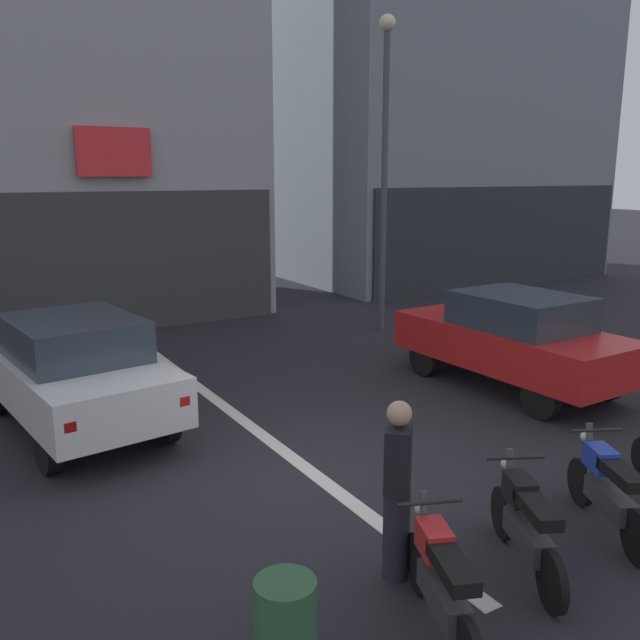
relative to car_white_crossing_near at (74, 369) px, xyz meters
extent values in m
plane|color=#232328|center=(2.15, -3.04, -0.89)|extent=(120.00, 120.00, 0.00)
cube|color=silver|center=(2.15, 2.96, -0.88)|extent=(0.20, 18.00, 0.01)
cube|color=#373739|center=(1.23, 5.76, 0.71)|extent=(9.46, 0.10, 3.20)
cube|color=red|center=(2.16, 5.69, 3.17)|extent=(1.62, 0.16, 1.06)
cube|color=gray|center=(14.39, 9.37, 4.42)|extent=(10.69, 7.06, 10.60)
cube|color=#292C30|center=(14.39, 5.79, 0.71)|extent=(10.26, 0.10, 3.20)
cylinder|color=black|center=(0.59, 1.43, -0.57)|extent=(0.26, 0.66, 0.64)
cylinder|color=black|center=(-0.60, -1.35, -0.57)|extent=(0.26, 0.66, 0.64)
cylinder|color=black|center=(0.93, -1.15, -0.57)|extent=(0.26, 0.66, 0.64)
cube|color=silver|center=(0.00, 0.04, -0.14)|extent=(2.28, 4.29, 0.66)
cube|color=#2D3842|center=(0.01, -0.11, 0.47)|extent=(1.79, 2.15, 0.56)
cube|color=red|center=(-0.44, -2.06, -0.09)|extent=(0.15, 0.08, 0.12)
cube|color=red|center=(0.96, -1.87, -0.09)|extent=(0.15, 0.08, 0.12)
cylinder|color=black|center=(5.92, -0.54, -0.57)|extent=(0.20, 0.65, 0.64)
cylinder|color=black|center=(7.47, -0.50, -0.57)|extent=(0.20, 0.65, 0.64)
cylinder|color=black|center=(6.00, -3.14, -0.57)|extent=(0.20, 0.65, 0.64)
cylinder|color=black|center=(7.55, -3.09, -0.57)|extent=(0.20, 0.65, 0.64)
cube|color=red|center=(6.74, -1.82, -0.14)|extent=(1.88, 4.15, 0.66)
cube|color=#2D3842|center=(6.74, -1.97, 0.47)|extent=(1.61, 2.01, 0.56)
cube|color=red|center=(6.10, -3.86, -0.09)|extent=(0.14, 0.06, 0.12)
cylinder|color=#47474C|center=(7.38, 2.78, 2.39)|extent=(0.14, 0.14, 6.55)
sphere|color=beige|center=(7.38, 2.78, 5.84)|extent=(0.36, 0.36, 0.36)
cylinder|color=black|center=(1.78, -5.49, -0.63)|extent=(0.25, 0.51, 0.52)
cube|color=#38383D|center=(1.55, -6.08, -0.52)|extent=(0.45, 0.76, 0.22)
cube|color=black|center=(1.49, -6.22, -0.17)|extent=(0.42, 0.64, 0.12)
cube|color=red|center=(1.64, -5.84, -0.19)|extent=(0.34, 0.42, 0.24)
cylinder|color=#4C4C51|center=(1.72, -5.63, -0.25)|extent=(0.15, 0.25, 0.70)
cylinder|color=black|center=(1.69, -5.71, 0.07)|extent=(0.53, 0.23, 0.04)
sphere|color=silver|center=(1.77, -5.52, -0.09)|extent=(0.12, 0.12, 0.12)
cylinder|color=black|center=(3.06, -5.24, -0.63)|extent=(0.29, 0.50, 0.52)
cylinder|color=black|center=(2.56, -6.27, -0.63)|extent=(0.29, 0.50, 0.52)
cube|color=#38383D|center=(2.79, -5.80, -0.52)|extent=(0.50, 0.75, 0.22)
cube|color=black|center=(2.72, -5.94, -0.17)|extent=(0.46, 0.64, 0.12)
cube|color=black|center=(2.90, -5.57, -0.19)|extent=(0.36, 0.42, 0.24)
cylinder|color=#4C4C51|center=(3.00, -5.37, -0.25)|extent=(0.17, 0.24, 0.70)
cylinder|color=black|center=(2.96, -5.44, 0.07)|extent=(0.51, 0.27, 0.04)
sphere|color=silver|center=(3.05, -5.26, -0.09)|extent=(0.12, 0.12, 0.12)
cylinder|color=black|center=(4.31, -5.18, -0.63)|extent=(0.29, 0.50, 0.52)
cylinder|color=black|center=(3.80, -6.21, -0.63)|extent=(0.29, 0.50, 0.52)
cube|color=#38383D|center=(4.03, -5.74, -0.52)|extent=(0.51, 0.75, 0.22)
cube|color=black|center=(3.96, -5.88, -0.17)|extent=(0.46, 0.64, 0.12)
cube|color=#233DB7|center=(4.14, -5.51, -0.19)|extent=(0.36, 0.42, 0.24)
cylinder|color=#4C4C51|center=(4.24, -5.32, -0.25)|extent=(0.17, 0.24, 0.70)
cylinder|color=black|center=(4.20, -5.39, 0.07)|extent=(0.51, 0.28, 0.04)
sphere|color=silver|center=(4.30, -5.20, -0.09)|extent=(0.12, 0.12, 0.12)
cylinder|color=#23232D|center=(1.73, -5.23, -0.46)|extent=(0.24, 0.24, 0.86)
cube|color=black|center=(1.73, -5.23, 0.26)|extent=(0.40, 0.42, 0.58)
sphere|color=tan|center=(1.73, -5.23, 0.67)|extent=(0.22, 0.22, 0.22)
cylinder|color=#2D5938|center=(0.25, -5.92, -0.46)|extent=(0.44, 0.44, 0.85)
camera|label=1|loc=(-1.60, -9.49, 2.67)|focal=37.19mm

